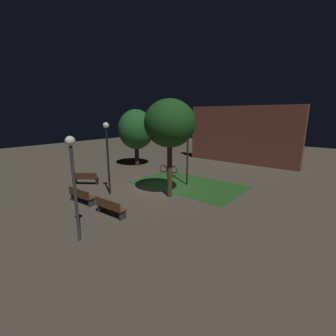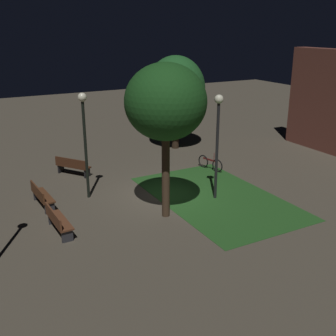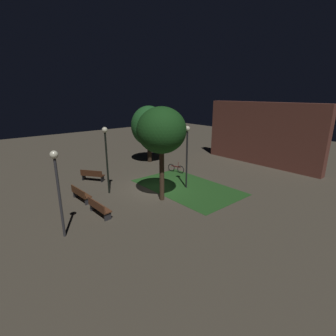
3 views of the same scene
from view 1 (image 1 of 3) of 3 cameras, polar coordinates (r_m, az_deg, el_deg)
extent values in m
plane|color=#4C4438|center=(15.91, -2.81, -4.71)|extent=(60.00, 60.00, 0.00)
cube|color=#23511E|center=(16.52, 4.85, -4.05)|extent=(7.67, 4.62, 0.01)
cube|color=#512D19|center=(13.80, -20.54, -6.43)|extent=(1.83, 0.59, 0.06)
cube|color=#512D19|center=(13.62, -21.34, -5.73)|extent=(1.80, 0.17, 0.40)
cube|color=#2D2D33|center=(14.52, -22.27, -6.62)|extent=(0.10, 0.39, 0.42)
cube|color=#2D2D33|center=(13.26, -18.47, -8.17)|extent=(0.10, 0.39, 0.42)
cube|color=brown|center=(11.78, -13.99, -9.34)|extent=(1.82, 0.55, 0.06)
cube|color=brown|center=(11.57, -14.86, -8.58)|extent=(1.80, 0.13, 0.40)
cube|color=#2D2D33|center=(12.46, -16.32, -9.41)|extent=(0.10, 0.39, 0.42)
cube|color=#2D2D33|center=(11.31, -11.27, -11.49)|extent=(0.10, 0.39, 0.42)
cube|color=#422314|center=(17.40, -19.78, -2.39)|extent=(1.75, 1.43, 0.06)
cube|color=#422314|center=(17.16, -20.11, -1.83)|extent=(1.50, 1.09, 0.40)
cube|color=black|center=(17.79, -22.09, -3.05)|extent=(0.29, 0.36, 0.42)
cube|color=black|center=(17.17, -17.26, -3.24)|extent=(0.29, 0.36, 0.42)
cylinder|color=#423021|center=(13.60, 0.41, 0.05)|extent=(0.30, 0.30, 3.59)
ellipsoid|color=#194719|center=(13.26, 0.42, 11.07)|extent=(2.93, 2.93, 2.75)
cylinder|color=#2D2116|center=(22.57, -7.78, 3.87)|extent=(0.42, 0.42, 2.57)
ellipsoid|color=#1E5623|center=(22.32, -7.96, 9.49)|extent=(3.38, 3.38, 3.76)
cylinder|color=black|center=(14.40, -14.67, 1.42)|extent=(0.12, 0.12, 4.12)
sphere|color=#F2EDCC|center=(14.13, -15.20, 10.22)|extent=(0.36, 0.36, 0.36)
cylinder|color=#333338|center=(9.42, -22.08, -6.25)|extent=(0.12, 0.12, 3.81)
sphere|color=#F2EDCC|center=(8.98, -23.21, 6.23)|extent=(0.36, 0.36, 0.36)
cylinder|color=black|center=(15.96, 4.85, 2.82)|extent=(0.12, 0.12, 4.06)
sphere|color=#F2EDCC|center=(15.72, 5.01, 10.65)|extent=(0.36, 0.36, 0.36)
torus|color=black|center=(19.82, -1.10, -0.12)|extent=(0.65, 0.22, 0.66)
torus|color=black|center=(19.43, 1.45, -0.39)|extent=(0.65, 0.22, 0.66)
cube|color=maroon|center=(19.58, 0.16, 0.26)|extent=(0.94, 0.27, 0.08)
cylinder|color=maroon|center=(19.43, 0.80, 0.83)|extent=(0.03, 0.03, 0.40)
cube|color=brown|center=(24.46, 17.81, 7.81)|extent=(11.18, 0.80, 5.73)
camera|label=2|loc=(6.17, 95.80, 18.72)|focal=44.40mm
camera|label=3|loc=(3.77, 113.99, 20.22)|focal=26.82mm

